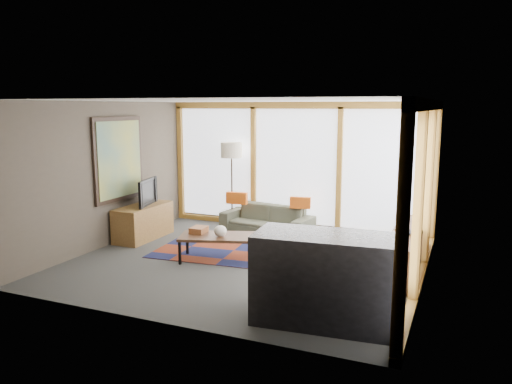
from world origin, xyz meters
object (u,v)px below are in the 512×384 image
at_px(sofa, 267,219).
at_px(bar_counter, 327,279).
at_px(bookshelf, 406,250).
at_px(television, 144,192).
at_px(tv_console, 143,222).
at_px(floor_lamp, 232,185).
at_px(coffee_table, 219,248).

bearing_deg(sofa, bar_counter, -50.97).
distance_m(bookshelf, bar_counter, 2.50).
xyz_separation_m(television, bar_counter, (4.22, -2.36, -0.37)).
height_order(sofa, bookshelf, bookshelf).
relative_size(tv_console, television, 1.46).
bearing_deg(tv_console, floor_lamp, 52.32).
distance_m(sofa, television, 2.48).
height_order(coffee_table, bookshelf, bookshelf).
distance_m(coffee_table, bar_counter, 2.81).
bearing_deg(tv_console, television, 89.55).
bearing_deg(floor_lamp, sofa, -10.23).
bearing_deg(floor_lamp, tv_console, -127.68).
relative_size(sofa, floor_lamp, 1.04).
height_order(sofa, bar_counter, bar_counter).
distance_m(bookshelf, tv_console, 4.86).
bearing_deg(bar_counter, bookshelf, 70.18).
bearing_deg(sofa, bookshelf, -16.02).
height_order(sofa, television, television).
bearing_deg(coffee_table, floor_lamp, 110.30).
bearing_deg(coffee_table, bar_counter, -36.11).
relative_size(floor_lamp, tv_console, 1.38).
xyz_separation_m(tv_console, television, (0.00, 0.05, 0.57)).
bearing_deg(bar_counter, tv_console, 146.26).
bearing_deg(bookshelf, tv_console, -179.00).
height_order(tv_console, bar_counter, bar_counter).
height_order(floor_lamp, bar_counter, floor_lamp).
relative_size(coffee_table, bar_counter, 0.75).
height_order(bookshelf, tv_console, tv_console).
bearing_deg(bookshelf, floor_lamp, 158.99).
relative_size(floor_lamp, coffee_table, 1.41).
height_order(coffee_table, tv_console, tv_console).
xyz_separation_m(sofa, bookshelf, (2.85, -1.27, 0.03)).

